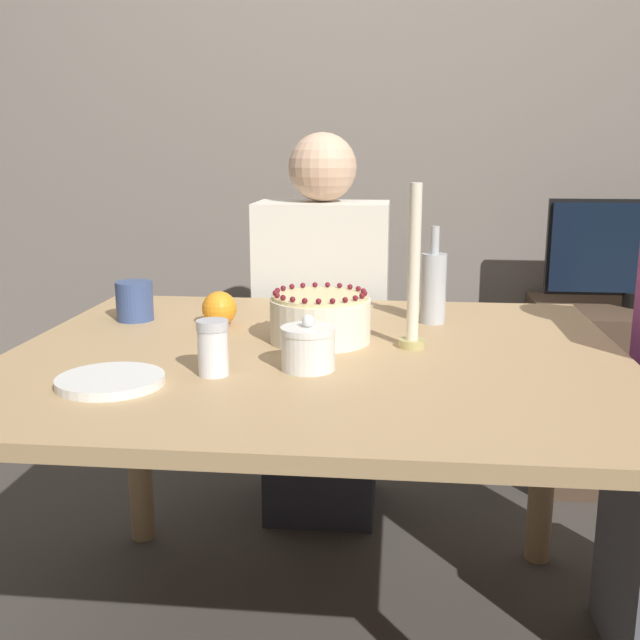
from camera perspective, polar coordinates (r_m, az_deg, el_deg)
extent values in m
cube|color=slate|center=(2.91, 2.85, 15.89)|extent=(8.00, 0.05, 2.60)
cube|color=tan|center=(1.57, -0.30, -2.88)|extent=(1.28, 1.10, 0.03)
cylinder|color=tan|center=(2.27, -13.74, -7.95)|extent=(0.07, 0.07, 0.70)
cylinder|color=tan|center=(2.19, 16.74, -8.99)|extent=(0.07, 0.07, 0.70)
cylinder|color=#EFE5CC|center=(1.64, 0.00, 0.00)|extent=(0.22, 0.22, 0.09)
cylinder|color=beige|center=(1.63, 0.00, 1.76)|extent=(0.21, 0.21, 0.01)
sphere|color=maroon|center=(1.62, 3.42, 2.04)|extent=(0.01, 0.01, 0.01)
sphere|color=maroon|center=(1.64, 3.32, 2.23)|extent=(0.01, 0.01, 0.01)
sphere|color=maroon|center=(1.67, 2.93, 2.40)|extent=(0.01, 0.01, 0.01)
sphere|color=maroon|center=(1.69, 2.31, 2.54)|extent=(0.01, 0.01, 0.01)
sphere|color=maroon|center=(1.71, 1.50, 2.65)|extent=(0.01, 0.01, 0.01)
sphere|color=maroon|center=(1.72, 0.58, 2.70)|extent=(0.01, 0.01, 0.01)
sphere|color=maroon|center=(1.72, -0.38, 2.71)|extent=(0.01, 0.01, 0.01)
sphere|color=maroon|center=(1.71, -1.32, 2.66)|extent=(0.01, 0.01, 0.01)
sphere|color=maroon|center=(1.70, -2.15, 2.57)|extent=(0.01, 0.01, 0.01)
sphere|color=maroon|center=(1.68, -2.82, 2.43)|extent=(0.01, 0.01, 0.01)
sphere|color=maroon|center=(1.65, -3.26, 2.27)|extent=(0.01, 0.01, 0.01)
sphere|color=maroon|center=(1.62, -3.42, 2.08)|extent=(0.01, 0.01, 0.01)
sphere|color=maroon|center=(1.59, -3.28, 1.89)|extent=(0.01, 0.01, 0.01)
sphere|color=maroon|center=(1.57, -2.84, 1.71)|extent=(0.01, 0.01, 0.01)
sphere|color=maroon|center=(1.55, -2.11, 1.57)|extent=(0.01, 0.01, 0.01)
sphere|color=maroon|center=(1.53, -1.17, 1.47)|extent=(0.01, 0.01, 0.01)
sphere|color=maroon|center=(1.53, -0.11, 1.43)|extent=(0.01, 0.01, 0.01)
sphere|color=maroon|center=(1.53, 0.96, 1.46)|extent=(0.01, 0.01, 0.01)
sphere|color=maroon|center=(1.54, 1.93, 1.54)|extent=(0.01, 0.01, 0.01)
sphere|color=maroon|center=(1.56, 2.71, 1.68)|extent=(0.01, 0.01, 0.01)
sphere|color=maroon|center=(1.59, 3.22, 1.85)|extent=(0.01, 0.01, 0.01)
cylinder|color=white|center=(1.43, -0.95, -2.40)|extent=(0.10, 0.10, 0.07)
cylinder|color=white|center=(1.42, -0.96, -0.77)|extent=(0.11, 0.11, 0.01)
sphere|color=white|center=(1.41, -0.96, -0.07)|extent=(0.02, 0.02, 0.02)
cylinder|color=white|center=(1.40, -8.14, -2.47)|extent=(0.06, 0.06, 0.09)
cylinder|color=silver|center=(1.39, -8.21, -0.39)|extent=(0.06, 0.06, 0.02)
cylinder|color=white|center=(1.39, -15.66, -4.63)|extent=(0.19, 0.19, 0.01)
cylinder|color=white|center=(1.39, -15.68, -4.32)|extent=(0.19, 0.19, 0.01)
cylinder|color=tan|center=(1.60, 7.01, -1.78)|extent=(0.06, 0.06, 0.02)
cylinder|color=silver|center=(1.57, 7.18, 4.35)|extent=(0.03, 0.03, 0.33)
cylinder|color=#B2B7BC|center=(1.83, 8.62, 2.40)|extent=(0.06, 0.06, 0.17)
cylinder|color=#B2B7BC|center=(1.81, 8.75, 6.05)|extent=(0.02, 0.02, 0.07)
cylinder|color=#384C7F|center=(1.89, -13.95, 1.41)|extent=(0.09, 0.09, 0.10)
sphere|color=orange|center=(1.80, -7.67, 0.88)|extent=(0.08, 0.08, 0.08)
cube|color=#2D2D38|center=(2.45, 0.18, -9.24)|extent=(0.34, 0.34, 0.45)
cube|color=silver|center=(2.31, 0.18, 2.25)|extent=(0.40, 0.24, 0.54)
sphere|color=#D8AD8C|center=(2.27, 0.19, 11.56)|extent=(0.20, 0.20, 0.20)
cube|color=#4C3828|center=(2.86, 22.46, -5.12)|extent=(0.67, 0.49, 0.62)
cylinder|color=black|center=(2.78, 23.05, 1.45)|extent=(0.10, 0.10, 0.05)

